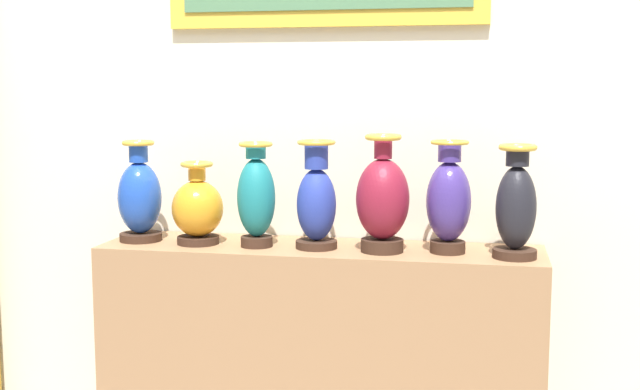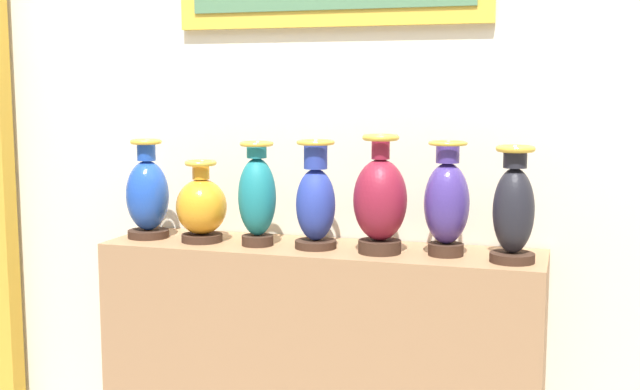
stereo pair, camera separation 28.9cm
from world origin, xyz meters
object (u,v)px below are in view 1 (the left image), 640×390
object	(u,v)px
vase_sapphire	(140,198)
vase_amber	(198,209)
vase_burgundy	(383,200)
vase_cobalt	(316,201)
vase_teal	(256,197)
vase_indigo	(449,201)
vase_onyx	(516,207)

from	to	relation	value
vase_sapphire	vase_amber	xyz separation A→B (m)	(0.23, -0.02, -0.03)
vase_sapphire	vase_burgundy	world-z (taller)	vase_burgundy
vase_cobalt	vase_teal	bearing A→B (deg)	-176.38
vase_cobalt	vase_indigo	size ratio (longest dim) A/B	0.99
vase_sapphire	vase_onyx	bearing A→B (deg)	-1.83
vase_onyx	vase_sapphire	bearing A→B (deg)	178.17
vase_indigo	vase_onyx	distance (m)	0.23
vase_amber	vase_cobalt	bearing A→B (deg)	0.82
vase_amber	vase_teal	bearing A→B (deg)	-1.88
vase_sapphire	vase_indigo	world-z (taller)	vase_indigo
vase_teal	vase_cobalt	distance (m)	0.22
vase_teal	vase_onyx	xyz separation A→B (m)	(0.90, -0.02, -0.00)
vase_sapphire	vase_onyx	size ratio (longest dim) A/B	0.98
vase_teal	vase_onyx	size ratio (longest dim) A/B	0.98
vase_sapphire	vase_burgundy	bearing A→B (deg)	-1.60
vase_sapphire	vase_teal	distance (m)	0.45
vase_cobalt	vase_onyx	world-z (taller)	vase_cobalt
vase_cobalt	vase_burgundy	bearing A→B (deg)	-3.98
vase_amber	vase_onyx	xyz separation A→B (m)	(1.12, -0.03, 0.04)
vase_indigo	vase_teal	bearing A→B (deg)	-177.98
vase_teal	vase_cobalt	bearing A→B (deg)	3.62
vase_indigo	vase_amber	bearing A→B (deg)	-178.95
vase_burgundy	vase_onyx	distance (m)	0.45
vase_cobalt	vase_sapphire	bearing A→B (deg)	179.24
vase_onyx	vase_teal	bearing A→B (deg)	178.68
vase_teal	vase_indigo	distance (m)	0.68
vase_sapphire	vase_amber	bearing A→B (deg)	-3.77
vase_cobalt	vase_indigo	world-z (taller)	vase_indigo
vase_burgundy	vase_indigo	distance (m)	0.23
vase_onyx	vase_amber	bearing A→B (deg)	178.57
vase_onyx	vase_indigo	bearing A→B (deg)	168.71
vase_sapphire	vase_amber	size ratio (longest dim) A/B	1.24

